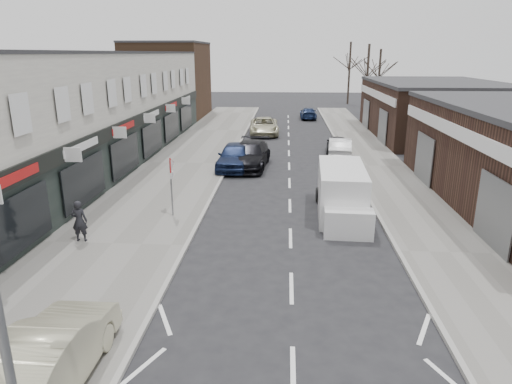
% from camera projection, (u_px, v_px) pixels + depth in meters
% --- Properties ---
extents(pavement_left, '(5.50, 64.00, 0.12)m').
position_uv_depth(pavement_left, '(186.00, 164.00, 29.89)').
color(pavement_left, slate).
rests_on(pavement_left, ground).
extents(pavement_right, '(3.50, 64.00, 0.12)m').
position_uv_depth(pavement_right, '(379.00, 167.00, 29.12)').
color(pavement_right, slate).
rests_on(pavement_right, ground).
extents(shop_terrace_left, '(8.00, 41.00, 7.10)m').
position_uv_depth(shop_terrace_left, '(62.00, 114.00, 26.91)').
color(shop_terrace_left, silver).
rests_on(shop_terrace_left, ground).
extents(brick_block_far, '(8.00, 10.00, 8.00)m').
position_uv_depth(brick_block_far, '(168.00, 81.00, 51.11)').
color(brick_block_far, '#4B3220').
rests_on(brick_block_far, ground).
extents(right_unit_far, '(10.00, 16.00, 4.50)m').
position_uv_depth(right_unit_far, '(433.00, 110.00, 39.51)').
color(right_unit_far, '#3A241A').
rests_on(right_unit_far, ground).
extents(tree_far_a, '(3.60, 3.60, 8.00)m').
position_uv_depth(tree_far_a, '(365.00, 115.00, 53.74)').
color(tree_far_a, '#382D26').
rests_on(tree_far_a, ground).
extents(tree_far_b, '(3.60, 3.60, 7.50)m').
position_uv_depth(tree_far_b, '(377.00, 109.00, 59.31)').
color(tree_far_b, '#382D26').
rests_on(tree_far_b, ground).
extents(tree_far_c, '(3.60, 3.60, 8.50)m').
position_uv_depth(tree_far_c, '(347.00, 104.00, 65.22)').
color(tree_far_c, '#382D26').
rests_on(tree_far_c, ground).
extents(warning_sign, '(0.12, 0.80, 2.70)m').
position_uv_depth(warning_sign, '(171.00, 170.00, 19.63)').
color(warning_sign, slate).
rests_on(warning_sign, pavement_left).
extents(white_van, '(2.20, 5.69, 2.18)m').
position_uv_depth(white_van, '(342.00, 193.00, 20.28)').
color(white_van, white).
rests_on(white_van, ground).
extents(sedan_on_pavement, '(1.58, 4.50, 1.48)m').
position_uv_depth(sedan_on_pavement, '(49.00, 356.00, 9.66)').
color(sedan_on_pavement, '#BAB695').
rests_on(sedan_on_pavement, pavement_left).
extents(pedestrian, '(0.61, 0.42, 1.61)m').
position_uv_depth(pedestrian, '(79.00, 221.00, 17.24)').
color(pedestrian, black).
rests_on(pedestrian, pavement_left).
extents(parked_car_left_a, '(2.20, 4.94, 1.65)m').
position_uv_depth(parked_car_left_a, '(235.00, 156.00, 28.56)').
color(parked_car_left_a, '#152041').
rests_on(parked_car_left_a, ground).
extents(parked_car_left_b, '(2.66, 5.68, 1.60)m').
position_uv_depth(parked_car_left_b, '(250.00, 155.00, 28.97)').
color(parked_car_left_b, black).
rests_on(parked_car_left_b, ground).
extents(parked_car_left_c, '(2.80, 5.53, 1.50)m').
position_uv_depth(parked_car_left_c, '(264.00, 126.00, 40.66)').
color(parked_car_left_c, '#B7B292').
rests_on(parked_car_left_c, ground).
extents(parked_car_right_a, '(1.93, 4.41, 1.41)m').
position_uv_depth(parked_car_right_a, '(340.00, 148.00, 31.55)').
color(parked_car_right_a, silver).
rests_on(parked_car_right_a, ground).
extents(parked_car_right_b, '(1.84, 3.87, 1.28)m').
position_uv_depth(parked_car_right_b, '(337.00, 144.00, 33.22)').
color(parked_car_right_b, black).
rests_on(parked_car_right_b, ground).
extents(parked_car_right_c, '(1.75, 4.25, 1.23)m').
position_uv_depth(parked_car_right_c, '(308.00, 113.00, 50.44)').
color(parked_car_right_c, '#162446').
rests_on(parked_car_right_c, ground).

